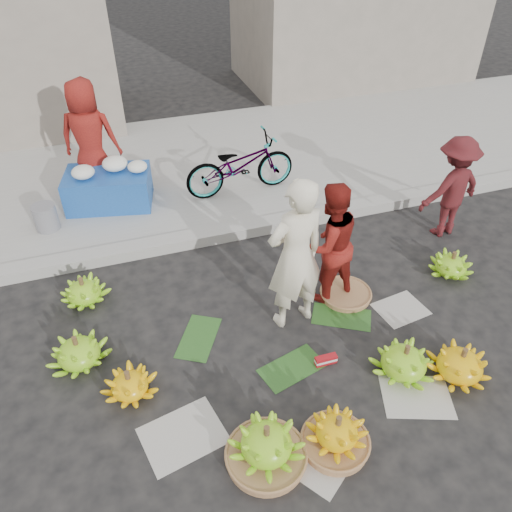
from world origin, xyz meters
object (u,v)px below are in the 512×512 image
object	(u,v)px
flower_table	(109,186)
bicycle	(240,165)
banana_bunch_0	(129,385)
banana_bunch_4	(404,361)
vendor_cream	(295,256)

from	to	relation	value
flower_table	bicycle	world-z (taller)	bicycle
banana_bunch_0	banana_bunch_4	bearing A→B (deg)	-12.99
vendor_cream	banana_bunch_4	bearing A→B (deg)	116.52
banana_bunch_0	vendor_cream	size ratio (longest dim) A/B	0.35
banana_bunch_4	bicycle	size ratio (longest dim) A/B	0.47
flower_table	banana_bunch_4	bearing A→B (deg)	-46.60
banana_bunch_0	flower_table	xyz separation A→B (m)	(0.17, 3.40, 0.27)
banana_bunch_0	vendor_cream	world-z (taller)	vendor_cream
banana_bunch_4	vendor_cream	xyz separation A→B (m)	(-0.76, 1.05, 0.71)
bicycle	vendor_cream	bearing A→B (deg)	172.36
banana_bunch_4	flower_table	distance (m)	4.68
banana_bunch_0	banana_bunch_4	world-z (taller)	banana_bunch_4
vendor_cream	bicycle	bearing A→B (deg)	-104.02
vendor_cream	flower_table	distance (m)	3.41
vendor_cream	bicycle	world-z (taller)	vendor_cream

